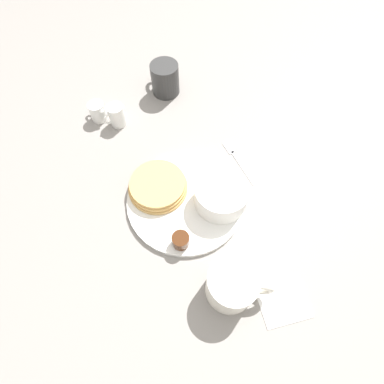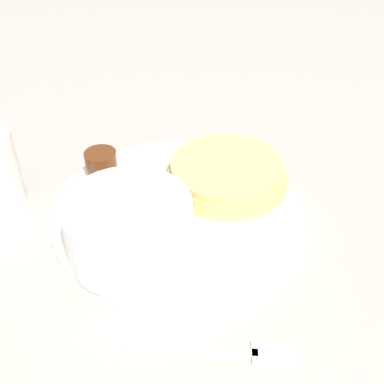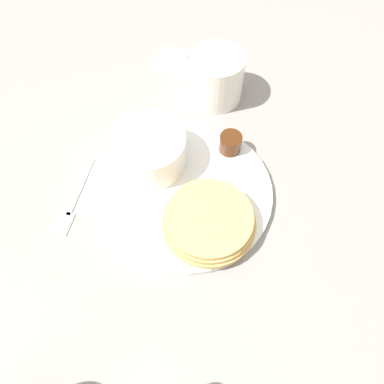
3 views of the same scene
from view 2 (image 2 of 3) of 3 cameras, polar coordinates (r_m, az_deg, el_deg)
ground_plane at (r=0.52m, az=-1.64°, el=-2.81°), size 4.00×4.00×0.00m
plate at (r=0.52m, az=-1.65°, el=-2.30°), size 0.27×0.27×0.01m
pancake_stack at (r=0.54m, az=4.14°, el=2.20°), size 0.14×0.14×0.03m
bowl at (r=0.45m, az=-7.49°, el=-4.06°), size 0.12×0.12×0.06m
syrup_cup at (r=0.56m, az=-10.69°, el=3.28°), size 0.04×0.04×0.03m
butter_ramekin at (r=0.45m, az=-10.88°, el=-6.49°), size 0.04×0.04×0.04m
fork at (r=0.41m, az=4.95°, el=-18.29°), size 0.02×0.14×0.00m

